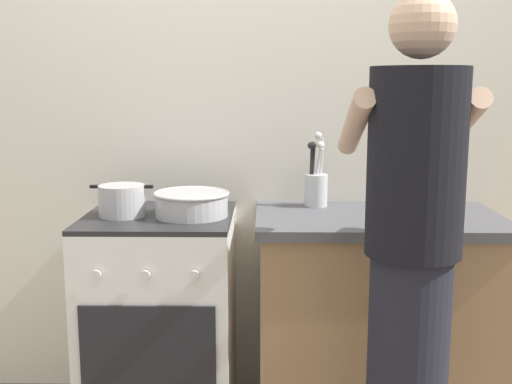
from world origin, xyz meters
TOP-DOWN VIEW (x-y plane):
  - back_wall at (0.20, 0.50)m, footprint 3.20×0.10m
  - countertop at (0.55, 0.15)m, footprint 1.00×0.60m
  - stove_range at (-0.35, 0.15)m, footprint 0.60×0.62m
  - pot at (-0.49, 0.12)m, footprint 0.25×0.19m
  - mixing_bowl at (-0.21, 0.12)m, footprint 0.31×0.31m
  - utensil_crock at (0.31, 0.34)m, footprint 0.10×0.10m
  - spice_bottle at (0.61, 0.15)m, footprint 0.04×0.04m
  - oil_bottle at (0.80, 0.09)m, footprint 0.06×0.06m
  - person at (0.55, -0.43)m, footprint 0.41×0.50m

SIDE VIEW (x-z plane):
  - stove_range at x=-0.35m, z-range 0.00..0.90m
  - countertop at x=0.55m, z-range 0.00..0.90m
  - person at x=0.55m, z-range 0.01..1.71m
  - spice_bottle at x=0.61m, z-range 0.90..0.99m
  - mixing_bowl at x=-0.21m, z-range 0.90..1.00m
  - pot at x=-0.49m, z-range 0.90..1.03m
  - utensil_crock at x=0.31m, z-range 0.83..1.15m
  - oil_bottle at x=0.80m, z-range 0.88..1.12m
  - back_wall at x=0.20m, z-range 0.00..2.50m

